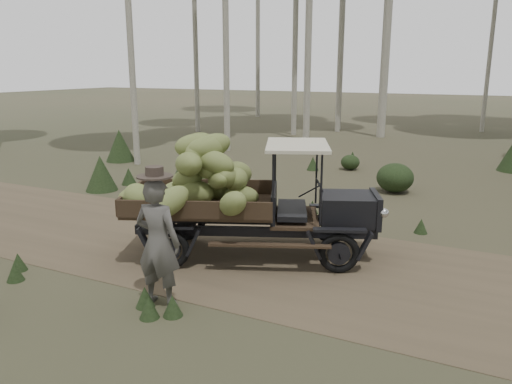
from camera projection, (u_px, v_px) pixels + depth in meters
ground at (385, 280)px, 7.76m from camera, size 120.00×120.00×0.00m
dirt_track at (385, 280)px, 7.76m from camera, size 70.00×4.00×0.01m
banana_truck at (227, 186)px, 8.48m from camera, size 4.51×3.06×2.21m
farmer at (158, 241)px, 6.77m from camera, size 0.69×0.52×1.96m
undergrowth at (288, 252)px, 7.47m from camera, size 24.66×23.77×1.39m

